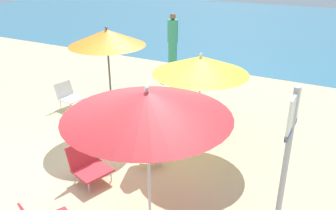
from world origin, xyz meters
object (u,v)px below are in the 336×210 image
umbrella_red (147,104)px  person_b (142,142)px  umbrella_yellow (201,65)px  beach_chair_b (68,95)px  beach_chair_a (169,96)px  beach_chair_d (88,163)px  person_a (173,42)px  umbrella_orange (107,38)px  warning_sign (286,162)px

umbrella_red → person_b: bearing=126.6°
umbrella_yellow → beach_chair_b: umbrella_yellow is taller
beach_chair_a → beach_chair_d: beach_chair_a is taller
person_a → person_b: 5.52m
umbrella_orange → beach_chair_a: 2.05m
person_a → warning_sign: (4.51, -6.31, 0.61)m
warning_sign → person_b: bearing=154.4°
beach_chair_d → umbrella_yellow: bearing=77.8°
umbrella_red → warning_sign: bearing=-5.7°
beach_chair_a → warning_sign: (3.17, -3.52, 1.15)m
beach_chair_b → person_b: 3.15m
beach_chair_a → person_a: size_ratio=0.44×
umbrella_orange → person_a: (-0.58, 3.95, -0.96)m
beach_chair_b → person_b: size_ratio=0.68×
beach_chair_b → person_a: bearing=87.0°
person_b → beach_chair_a: bearing=87.2°
umbrella_orange → warning_sign: (3.93, -2.35, -0.35)m
umbrella_orange → person_b: bearing=-38.0°
beach_chair_d → person_b: (0.54, 0.75, 0.16)m
beach_chair_d → person_b: bearing=70.8°
beach_chair_a → beach_chair_b: 2.37m
umbrella_yellow → umbrella_red: size_ratio=0.84×
umbrella_yellow → person_b: umbrella_yellow is taller
beach_chair_b → beach_chair_d: (2.32, -2.06, -0.01)m
beach_chair_b → beach_chair_a: bearing=34.2°
person_a → warning_sign: size_ratio=0.76×
beach_chair_b → umbrella_orange: bearing=2.3°
umbrella_red → warning_sign: 1.71m
person_a → person_b: bearing=-31.0°
umbrella_orange → beach_chair_d: bearing=-63.8°
umbrella_yellow → umbrella_red: umbrella_red is taller
umbrella_orange → warning_sign: warning_sign is taller
umbrella_orange → beach_chair_b: (-1.38, 0.16, -1.53)m
umbrella_orange → umbrella_red: 3.13m
beach_chair_d → warning_sign: (2.99, -0.45, 1.19)m
beach_chair_a → beach_chair_d: 3.08m
person_a → umbrella_orange: bearing=-44.6°
umbrella_red → person_b: umbrella_red is taller
umbrella_orange → warning_sign: size_ratio=0.90×
beach_chair_b → person_a: person_a is taller
beach_chair_d → beach_chair_a: bearing=110.0°
beach_chair_b → person_b: person_b is taller
beach_chair_d → warning_sign: bearing=8.2°
beach_chair_a → beach_chair_b: (-2.14, -1.01, -0.03)m
umbrella_red → beach_chair_b: 4.54m
beach_chair_b → beach_chair_d: bearing=-32.7°
umbrella_red → person_b: (-0.77, 1.03, -1.25)m
umbrella_yellow → beach_chair_a: (-1.24, 1.14, -1.23)m
umbrella_orange → person_a: 4.11m
person_a → person_b: size_ratio=1.90×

